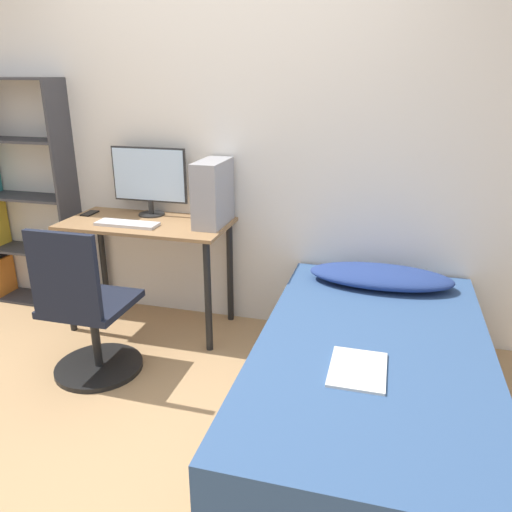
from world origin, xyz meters
The scene contains 12 objects.
ground_plane centered at (0.00, 0.00, 0.00)m, with size 14.00×14.00×0.00m, color tan.
wall_back centered at (0.00, 1.44, 1.25)m, with size 8.00×0.05×2.50m.
desk centered at (-0.48, 1.14, 0.63)m, with size 1.11×0.54×0.76m.
bookshelf centered at (-1.65, 1.29, 0.86)m, with size 0.76×0.25×1.66m.
office_chair centered at (-0.54, 0.47, 0.36)m, with size 0.52×0.52×0.93m.
bed centered at (1.05, 0.42, 0.23)m, with size 1.12×1.98×0.47m.
pillow centered at (1.05, 1.15, 0.53)m, with size 0.85×0.36×0.11m.
magazine centered at (1.00, 0.17, 0.48)m, with size 0.24×0.32×0.01m.
monitor centered at (-0.52, 1.31, 1.02)m, with size 0.54×0.18×0.47m.
keyboard centered at (-0.56, 1.03, 0.77)m, with size 0.41×0.13×0.02m.
pc_tower centered at (-0.03, 1.21, 0.97)m, with size 0.17×0.37×0.41m.
phone centered at (-0.95, 1.22, 0.76)m, with size 0.07×0.14×0.01m.
Camera 1 is at (1.06, -1.74, 1.67)m, focal length 35.00 mm.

